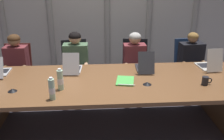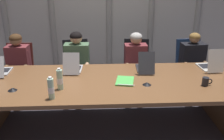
{
  "view_description": "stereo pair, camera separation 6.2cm",
  "coord_description": "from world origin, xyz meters",
  "px_view_note": "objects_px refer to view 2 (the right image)",
  "views": [
    {
      "loc": [
        -0.17,
        -3.02,
        2.08
      ],
      "look_at": [
        0.05,
        0.12,
        0.84
      ],
      "focal_mm": 40.77,
      "sensor_mm": 36.0,
      "label": 1
    },
    {
      "loc": [
        -0.11,
        -3.02,
        2.08
      ],
      "look_at": [
        0.05,
        0.12,
        0.84
      ],
      "focal_mm": 40.77,
      "sensor_mm": 36.0,
      "label": 2
    }
  ],
  "objects_px": {
    "office_chair_left_mid": "(78,76)",
    "office_chair_right_mid": "(190,74)",
    "laptop_center": "(145,67)",
    "spiral_notepad": "(125,81)",
    "person_center": "(136,63)",
    "water_bottle_primary": "(60,80)",
    "laptop_right_mid": "(210,65)",
    "person_left_end": "(17,65)",
    "conference_mic_middle": "(147,84)",
    "conference_mic_left_side": "(12,89)",
    "person_right_mid": "(194,62)",
    "laptop_left_mid": "(73,67)",
    "office_chair_center": "(136,75)",
    "coffee_mug_near": "(206,81)",
    "water_bottle_secondary": "(51,89)",
    "person_left_mid": "(77,63)",
    "office_chair_left_end": "(20,78)"
  },
  "relations": [
    {
      "from": "water_bottle_primary",
      "to": "conference_mic_left_side",
      "type": "xyz_separation_m",
      "value": [
        -0.57,
        -0.01,
        -0.11
      ]
    },
    {
      "from": "office_chair_right_mid",
      "to": "conference_mic_middle",
      "type": "distance_m",
      "value": 1.66
    },
    {
      "from": "person_left_end",
      "to": "conference_mic_middle",
      "type": "bearing_deg",
      "value": 63.24
    },
    {
      "from": "water_bottle_secondary",
      "to": "person_left_mid",
      "type": "bearing_deg",
      "value": 83.46
    },
    {
      "from": "spiral_notepad",
      "to": "person_right_mid",
      "type": "bearing_deg",
      "value": 47.91
    },
    {
      "from": "conference_mic_left_side",
      "to": "water_bottle_primary",
      "type": "bearing_deg",
      "value": 1.24
    },
    {
      "from": "office_chair_left_mid",
      "to": "office_chair_right_mid",
      "type": "height_order",
      "value": "office_chair_left_mid"
    },
    {
      "from": "person_right_mid",
      "to": "laptop_center",
      "type": "bearing_deg",
      "value": -62.57
    },
    {
      "from": "laptop_left_mid",
      "to": "person_center",
      "type": "xyz_separation_m",
      "value": [
        0.98,
        0.58,
        -0.16
      ]
    },
    {
      "from": "person_left_mid",
      "to": "water_bottle_secondary",
      "type": "height_order",
      "value": "person_left_mid"
    },
    {
      "from": "water_bottle_secondary",
      "to": "conference_mic_middle",
      "type": "height_order",
      "value": "water_bottle_secondary"
    },
    {
      "from": "office_chair_center",
      "to": "water_bottle_secondary",
      "type": "bearing_deg",
      "value": -29.62
    },
    {
      "from": "laptop_center",
      "to": "spiral_notepad",
      "type": "bearing_deg",
      "value": 142.17
    },
    {
      "from": "office_chair_left_mid",
      "to": "coffee_mug_near",
      "type": "bearing_deg",
      "value": 42.7
    },
    {
      "from": "office_chair_left_end",
      "to": "person_left_mid",
      "type": "bearing_deg",
      "value": 81.69
    },
    {
      "from": "laptop_left_mid",
      "to": "office_chair_left_end",
      "type": "height_order",
      "value": "laptop_left_mid"
    },
    {
      "from": "person_center",
      "to": "conference_mic_middle",
      "type": "relative_size",
      "value": 10.31
    },
    {
      "from": "office_chair_right_mid",
      "to": "conference_mic_left_side",
      "type": "xyz_separation_m",
      "value": [
        -2.64,
        -1.33,
        0.41
      ]
    },
    {
      "from": "office_chair_left_mid",
      "to": "person_right_mid",
      "type": "xyz_separation_m",
      "value": [
        1.98,
        -0.16,
        0.27
      ]
    },
    {
      "from": "conference_mic_middle",
      "to": "water_bottle_secondary",
      "type": "bearing_deg",
      "value": -164.69
    },
    {
      "from": "person_right_mid",
      "to": "coffee_mug_near",
      "type": "xyz_separation_m",
      "value": [
        -0.28,
        -1.14,
        0.16
      ]
    },
    {
      "from": "person_left_end",
      "to": "spiral_notepad",
      "type": "bearing_deg",
      "value": 62.31
    },
    {
      "from": "person_center",
      "to": "coffee_mug_near",
      "type": "xyz_separation_m",
      "value": [
        0.7,
        -1.14,
        0.15
      ]
    },
    {
      "from": "office_chair_center",
      "to": "person_left_mid",
      "type": "bearing_deg",
      "value": -73.93
    },
    {
      "from": "person_right_mid",
      "to": "conference_mic_left_side",
      "type": "xyz_separation_m",
      "value": [
        -2.63,
        -1.17,
        0.13
      ]
    },
    {
      "from": "conference_mic_middle",
      "to": "spiral_notepad",
      "type": "bearing_deg",
      "value": 156.92
    },
    {
      "from": "water_bottle_primary",
      "to": "water_bottle_secondary",
      "type": "distance_m",
      "value": 0.25
    },
    {
      "from": "water_bottle_secondary",
      "to": "coffee_mug_near",
      "type": "distance_m",
      "value": 1.87
    },
    {
      "from": "laptop_right_mid",
      "to": "person_center",
      "type": "relative_size",
      "value": 0.38
    },
    {
      "from": "laptop_left_mid",
      "to": "office_chair_right_mid",
      "type": "distance_m",
      "value": 2.15
    },
    {
      "from": "office_chair_left_end",
      "to": "water_bottle_primary",
      "type": "height_order",
      "value": "water_bottle_primary"
    },
    {
      "from": "laptop_right_mid",
      "to": "water_bottle_primary",
      "type": "xyz_separation_m",
      "value": [
        -2.06,
        -0.55,
        0.06
      ]
    },
    {
      "from": "office_chair_center",
      "to": "coffee_mug_near",
      "type": "bearing_deg",
      "value": 34.86
    },
    {
      "from": "person_center",
      "to": "spiral_notepad",
      "type": "height_order",
      "value": "person_center"
    },
    {
      "from": "office_chair_center",
      "to": "water_bottle_secondary",
      "type": "relative_size",
      "value": 3.65
    },
    {
      "from": "water_bottle_primary",
      "to": "office_chair_center",
      "type": "bearing_deg",
      "value": 50.03
    },
    {
      "from": "office_chair_center",
      "to": "conference_mic_middle",
      "type": "bearing_deg",
      "value": 5.31
    },
    {
      "from": "conference_mic_left_side",
      "to": "office_chair_center",
      "type": "bearing_deg",
      "value": 38.48
    },
    {
      "from": "person_center",
      "to": "water_bottle_secondary",
      "type": "distance_m",
      "value": 1.82
    },
    {
      "from": "office_chair_center",
      "to": "person_center",
      "type": "relative_size",
      "value": 0.85
    },
    {
      "from": "laptop_right_mid",
      "to": "person_center",
      "type": "xyz_separation_m",
      "value": [
        -0.98,
        0.6,
        -0.16
      ]
    },
    {
      "from": "laptop_left_mid",
      "to": "person_left_mid",
      "type": "xyz_separation_m",
      "value": [
        -0.0,
        0.59,
        -0.14
      ]
    },
    {
      "from": "person_center",
      "to": "water_bottle_primary",
      "type": "distance_m",
      "value": 1.59
    },
    {
      "from": "person_left_mid",
      "to": "person_center",
      "type": "bearing_deg",
      "value": 91.11
    },
    {
      "from": "conference_mic_left_side",
      "to": "person_left_end",
      "type": "bearing_deg",
      "value": 104.54
    },
    {
      "from": "laptop_center",
      "to": "office_chair_right_mid",
      "type": "relative_size",
      "value": 0.46
    },
    {
      "from": "person_center",
      "to": "water_bottle_primary",
      "type": "bearing_deg",
      "value": -43.67
    },
    {
      "from": "person_right_mid",
      "to": "office_chair_right_mid",
      "type": "bearing_deg",
      "value": 172.11
    },
    {
      "from": "person_left_end",
      "to": "water_bottle_secondary",
      "type": "relative_size",
      "value": 4.32
    },
    {
      "from": "office_chair_left_mid",
      "to": "person_left_mid",
      "type": "relative_size",
      "value": 0.83
    }
  ]
}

